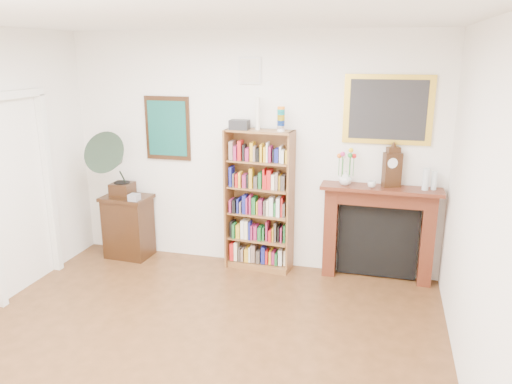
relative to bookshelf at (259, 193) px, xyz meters
The scene contains 15 objects.
room 2.39m from the bookshelf, 93.63° to the right, with size 4.51×5.01×2.81m.
door_casing 2.63m from the bookshelf, 154.16° to the right, with size 0.08×1.02×2.17m.
teal_poster 1.40m from the bookshelf, behind, with size 0.58×0.04×0.78m.
small_picture 1.42m from the bookshelf, 136.89° to the left, with size 0.26×0.04×0.30m.
gilt_painting 1.73m from the bookshelf, ahead, with size 0.95×0.04×0.75m.
bookshelf is the anchor object (origin of this frame).
side_cabinet 1.79m from the bookshelf, behind, with size 0.59×0.43×0.80m, color black.
fireplace 1.42m from the bookshelf, ahead, with size 1.33×0.33×1.12m.
gramophone 1.82m from the bookshelf, behind, with size 0.52×0.65×0.85m.
cd_stack 1.54m from the bookshelf, behind, with size 0.12×0.12×0.08m, color #ACAAB7.
mantel_clock 1.54m from the bookshelf, ahead, with size 0.22×0.17×0.44m.
flower_vase 1.03m from the bookshelf, ahead, with size 0.15×0.15×0.16m, color silver.
teacup 1.30m from the bookshelf, ahead, with size 0.09×0.09×0.07m, color silver.
bottle_left 1.87m from the bookshelf, ahead, with size 0.07×0.07×0.24m, color silver.
bottle_right 1.96m from the bookshelf, ahead, with size 0.06×0.06×0.20m, color silver.
Camera 1 is at (1.55, -3.14, 2.56)m, focal length 35.00 mm.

